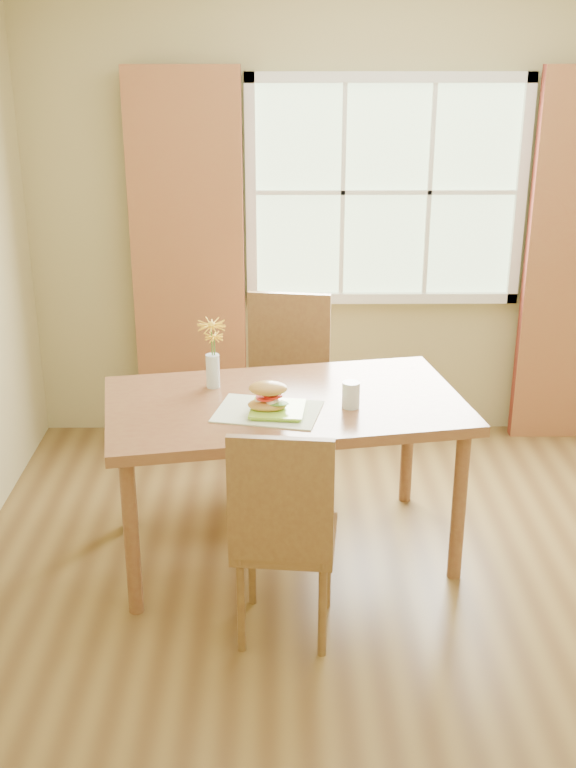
% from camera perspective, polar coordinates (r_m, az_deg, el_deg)
% --- Properties ---
extents(room, '(4.24, 3.84, 2.74)m').
position_cam_1_polar(room, '(3.56, 9.44, 4.68)').
color(room, brown).
rests_on(room, ground).
extents(window, '(1.62, 0.06, 1.32)m').
position_cam_1_polar(window, '(5.33, 6.23, 12.03)').
color(window, '#B5D7A2').
rests_on(window, room).
extents(curtain_left, '(0.65, 0.08, 2.20)m').
position_cam_1_polar(curtain_left, '(5.32, -6.35, 7.59)').
color(curtain_left, maroon).
rests_on(curtain_left, room).
extents(dining_table, '(1.76, 1.18, 0.79)m').
position_cam_1_polar(dining_table, '(4.14, -0.21, -2.07)').
color(dining_table, brown).
rests_on(dining_table, room).
extents(chair_near, '(0.45, 0.45, 0.97)m').
position_cam_1_polar(chair_near, '(3.59, -0.29, -9.12)').
color(chair_near, brown).
rests_on(chair_near, room).
extents(chair_far, '(0.51, 0.51, 1.07)m').
position_cam_1_polar(chair_far, '(4.84, -0.09, -0.04)').
color(chair_far, brown).
rests_on(chair_far, room).
extents(placemat, '(0.51, 0.42, 0.01)m').
position_cam_1_polar(placemat, '(3.98, -1.28, -1.75)').
color(placemat, '#E5ECC8').
rests_on(placemat, dining_table).
extents(plate, '(0.26, 0.26, 0.01)m').
position_cam_1_polar(plate, '(3.96, -0.66, -1.72)').
color(plate, '#8FC832').
rests_on(plate, placemat).
extents(croissant_sandwich, '(0.18, 0.13, 0.13)m').
position_cam_1_polar(croissant_sandwich, '(3.93, -1.29, -0.78)').
color(croissant_sandwich, gold).
rests_on(croissant_sandwich, plate).
extents(water_glass, '(0.08, 0.08, 0.12)m').
position_cam_1_polar(water_glass, '(4.02, 4.02, -0.72)').
color(water_glass, silver).
rests_on(water_glass, dining_table).
extents(flower_vase, '(0.13, 0.13, 0.33)m').
position_cam_1_polar(flower_vase, '(4.20, -4.82, 2.33)').
color(flower_vase, silver).
rests_on(flower_vase, dining_table).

